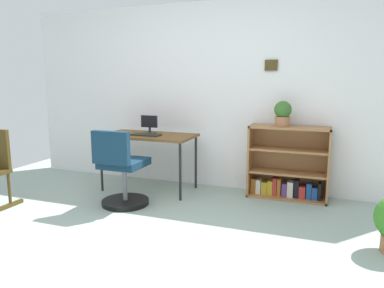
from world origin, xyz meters
TOP-DOWN VIEW (x-y plane):
  - ground_plane at (0.00, 0.00)m, footprint 6.24×6.24m
  - wall_back at (0.00, 2.15)m, footprint 5.20×0.12m
  - desk at (-0.66, 1.66)m, footprint 1.13×0.60m
  - monitor at (-0.68, 1.73)m, footprint 0.22×0.16m
  - keyboard at (-0.64, 1.57)m, footprint 0.36×0.15m
  - office_chair at (-0.66, 1.00)m, footprint 0.52×0.55m
  - bookshelf_low at (0.99, 1.95)m, footprint 0.90×0.30m
  - potted_plant_on_shelf at (0.92, 1.90)m, footprint 0.19×0.19m

SIDE VIEW (x-z plane):
  - ground_plane at x=0.00m, z-range 0.00..0.00m
  - bookshelf_low at x=0.99m, z-range -0.06..0.78m
  - office_chair at x=-0.66m, z-range -0.06..0.79m
  - desk at x=-0.66m, z-range 0.30..1.00m
  - keyboard at x=-0.64m, z-range 0.70..0.72m
  - monitor at x=-0.68m, z-range 0.69..0.92m
  - potted_plant_on_shelf at x=0.92m, z-range 0.85..1.14m
  - wall_back at x=0.00m, z-range 0.00..2.31m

